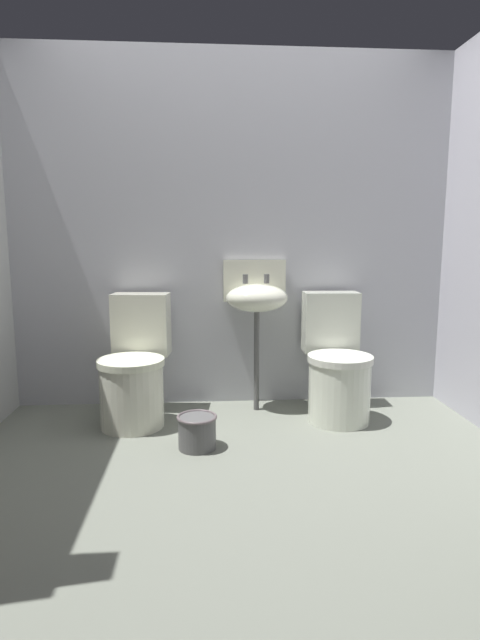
% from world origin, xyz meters
% --- Properties ---
extents(ground_plane, '(3.32, 2.44, 0.08)m').
position_xyz_m(ground_plane, '(0.00, 0.00, -0.04)').
color(ground_plane, slate).
extents(wall_back, '(3.32, 0.10, 2.34)m').
position_xyz_m(wall_back, '(0.00, 1.07, 1.17)').
color(wall_back, '#B2B3BA').
rests_on(wall_back, ground).
extents(toilet_left, '(0.44, 0.63, 0.78)m').
position_xyz_m(toilet_left, '(-0.62, 0.67, 0.32)').
color(toilet_left, silver).
rests_on(toilet_left, ground).
extents(toilet_right, '(0.41, 0.60, 0.78)m').
position_xyz_m(toilet_right, '(0.64, 0.67, 0.32)').
color(toilet_right, silver).
rests_on(toilet_right, ground).
extents(sink, '(0.42, 0.34, 0.99)m').
position_xyz_m(sink, '(0.15, 0.86, 0.75)').
color(sink, '#565556').
rests_on(sink, ground).
extents(bucket, '(0.22, 0.22, 0.19)m').
position_xyz_m(bucket, '(-0.24, 0.22, 0.10)').
color(bucket, '#565556').
rests_on(bucket, ground).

